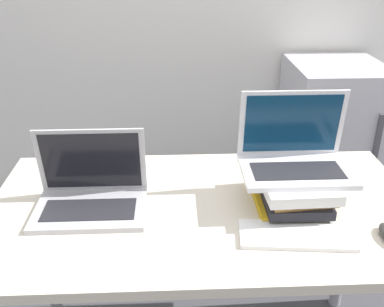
{
  "coord_description": "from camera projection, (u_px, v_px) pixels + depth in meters",
  "views": [
    {
      "loc": [
        -0.09,
        -0.81,
        1.46
      ],
      "look_at": [
        -0.04,
        0.36,
        0.9
      ],
      "focal_mm": 42.0,
      "sensor_mm": 36.0,
      "label": 1
    }
  ],
  "objects": [
    {
      "name": "wireless_keyboard",
      "position": [
        296.0,
        235.0,
        1.24
      ],
      "size": [
        0.32,
        0.16,
        0.01
      ],
      "color": "white",
      "rests_on": "desk"
    },
    {
      "name": "book_stack",
      "position": [
        292.0,
        188.0,
        1.37
      ],
      "size": [
        0.22,
        0.3,
        0.11
      ],
      "color": "gold",
      "rests_on": "desk"
    },
    {
      "name": "laptop_left",
      "position": [
        91.0,
        193.0,
        1.36
      ],
      "size": [
        0.33,
        0.23,
        0.24
      ],
      "color": "#B2B2B7",
      "rests_on": "desk"
    },
    {
      "name": "mini_fridge",
      "position": [
        328.0,
        142.0,
        2.5
      ],
      "size": [
        0.47,
        0.55,
        0.88
      ],
      "color": "silver",
      "rests_on": "ground_plane"
    },
    {
      "name": "laptop_on_books",
      "position": [
        295.0,
        155.0,
        1.36
      ],
      "size": [
        0.33,
        0.22,
        0.23
      ],
      "color": "silver",
      "rests_on": "book_stack"
    },
    {
      "name": "desk",
      "position": [
        205.0,
        228.0,
        1.42
      ],
      "size": [
        1.34,
        0.73,
        0.72
      ],
      "color": "beige",
      "rests_on": "ground_plane"
    }
  ]
}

